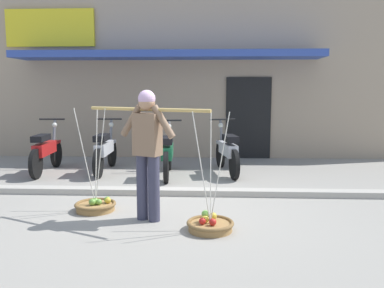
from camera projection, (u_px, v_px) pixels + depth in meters
name	position (u px, v px, depth m)	size (l,w,h in m)	color
ground_plane	(170.00, 207.00, 5.82)	(90.00, 90.00, 0.00)	gray
sidewalk_curb	(175.00, 192.00, 6.51)	(20.00, 0.24, 0.10)	#AEA89C
fruit_vendor	(147.00, 146.00, 5.12)	(1.64, 0.77, 1.70)	#38384C
fruit_basket_left_side	(210.00, 224.00, 4.85)	(0.58, 0.58, 1.45)	#9E7542
fruit_basket_right_side	(96.00, 205.00, 5.64)	(0.58, 0.58, 1.45)	#9E7542
motorcycle_nearest_shop	(46.00, 151.00, 8.19)	(0.54, 1.82, 1.09)	black
motorcycle_second_in_row	(105.00, 151.00, 8.24)	(0.54, 1.82, 1.09)	black
motorcycle_third_in_row	(168.00, 153.00, 7.86)	(0.54, 1.82, 1.09)	black
motorcycle_end_of_row	(227.00, 151.00, 8.12)	(0.57, 1.80, 1.09)	black
storefront_building	(178.00, 76.00, 12.30)	(13.00, 6.00, 4.20)	tan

